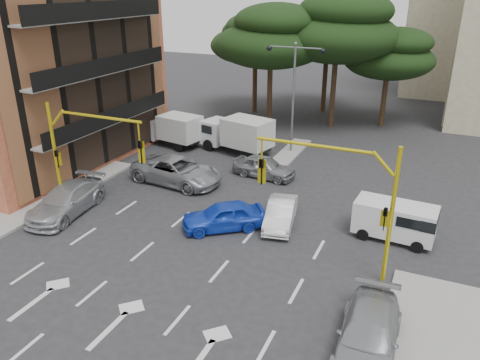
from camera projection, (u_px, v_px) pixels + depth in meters
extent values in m
plane|color=#28282B|center=(179.00, 261.00, 21.07)|extent=(120.00, 120.00, 0.00)
cube|color=gray|center=(291.00, 152.00, 34.52)|extent=(1.40, 6.00, 0.15)
cube|color=#AB4335|center=(8.00, 63.00, 32.01)|extent=(15.00, 16.00, 13.00)
cube|color=black|center=(97.00, 79.00, 29.38)|extent=(0.12, 14.72, 11.20)
cube|color=black|center=(460.00, 21.00, 41.01)|extent=(0.12, 11.04, 16.20)
cube|color=black|center=(412.00, 22.00, 53.38)|extent=(0.12, 11.04, 14.20)
cylinder|color=#382616|center=(269.00, 98.00, 40.13)|extent=(0.44, 0.44, 4.95)
ellipsoid|color=black|center=(271.00, 44.00, 38.41)|extent=(9.15, 9.15, 3.87)
ellipsoid|color=black|center=(277.00, 21.00, 37.12)|extent=(6.86, 6.86, 2.86)
ellipsoid|color=black|center=(267.00, 27.00, 38.33)|extent=(6.07, 6.07, 2.64)
cylinder|color=#382616|center=(333.00, 96.00, 39.86)|extent=(0.44, 0.44, 5.40)
ellipsoid|color=black|center=(337.00, 37.00, 37.98)|extent=(9.98, 9.98, 4.22)
ellipsoid|color=black|center=(346.00, 10.00, 36.62)|extent=(7.49, 7.49, 3.12)
ellipsoid|color=black|center=(333.00, 18.00, 37.86)|extent=(6.62, 6.62, 2.88)
cylinder|color=#382616|center=(255.00, 89.00, 44.71)|extent=(0.44, 0.44, 4.50)
ellipsoid|color=black|center=(255.00, 45.00, 43.14)|extent=(8.32, 8.32, 3.52)
ellipsoid|color=black|center=(260.00, 26.00, 41.92)|extent=(6.24, 6.24, 2.60)
ellipsoid|color=black|center=(252.00, 31.00, 43.12)|extent=(5.52, 5.52, 2.40)
cylinder|color=#382616|center=(383.00, 103.00, 40.31)|extent=(0.44, 0.44, 4.05)
ellipsoid|color=black|center=(389.00, 60.00, 38.90)|extent=(7.49, 7.49, 3.17)
ellipsoid|color=black|center=(398.00, 42.00, 37.75)|extent=(5.62, 5.62, 2.34)
ellipsoid|color=black|center=(384.00, 46.00, 38.92)|extent=(4.97, 4.97, 2.16)
cylinder|color=#382616|center=(324.00, 86.00, 44.91)|extent=(0.44, 0.44, 4.95)
ellipsoid|color=black|center=(328.00, 38.00, 43.18)|extent=(9.15, 9.15, 3.87)
ellipsoid|color=black|center=(335.00, 17.00, 41.89)|extent=(6.86, 6.86, 2.86)
ellipsoid|color=black|center=(324.00, 22.00, 43.11)|extent=(6.07, 6.07, 2.64)
cylinder|color=gold|center=(391.00, 219.00, 18.37)|extent=(0.18, 0.18, 6.00)
cylinder|color=gold|center=(383.00, 163.00, 17.70)|extent=(0.95, 0.14, 0.95)
cylinder|color=gold|center=(313.00, 145.00, 18.60)|extent=(4.80, 0.14, 0.14)
cylinder|color=gold|center=(262.00, 149.00, 19.59)|extent=(0.08, 0.08, 0.90)
imported|color=black|center=(261.00, 172.00, 20.00)|extent=(0.20, 0.24, 1.20)
cube|color=gold|center=(262.00, 171.00, 20.07)|extent=(0.36, 0.06, 1.10)
imported|color=black|center=(385.00, 220.00, 18.33)|extent=(0.16, 0.20, 1.00)
cube|color=gold|center=(385.00, 218.00, 18.41)|extent=(0.35, 0.08, 0.70)
cylinder|color=gold|center=(56.00, 158.00, 24.80)|extent=(0.18, 0.18, 6.00)
cylinder|color=gold|center=(57.00, 118.00, 23.72)|extent=(0.95, 0.14, 0.95)
cylinder|color=gold|center=(100.00, 117.00, 22.56)|extent=(4.80, 0.14, 0.14)
cylinder|color=gold|center=(139.00, 131.00, 21.91)|extent=(0.08, 0.08, 0.90)
imported|color=black|center=(141.00, 152.00, 22.32)|extent=(0.20, 0.24, 1.20)
cube|color=gold|center=(142.00, 152.00, 22.39)|extent=(0.36, 0.06, 1.10)
imported|color=black|center=(57.00, 159.00, 24.59)|extent=(0.16, 0.20, 1.00)
cube|color=gold|center=(58.00, 159.00, 24.68)|extent=(0.35, 0.08, 0.70)
cylinder|color=slate|center=(293.00, 101.00, 33.03)|extent=(0.16, 0.16, 7.50)
cylinder|color=slate|center=(283.00, 47.00, 31.95)|extent=(1.80, 0.10, 0.10)
sphere|color=black|center=(269.00, 48.00, 32.38)|extent=(0.36, 0.36, 0.36)
cylinder|color=slate|center=(308.00, 48.00, 31.28)|extent=(1.80, 0.10, 0.10)
sphere|color=black|center=(323.00, 51.00, 30.96)|extent=(0.36, 0.36, 0.36)
sphere|color=slate|center=(296.00, 44.00, 31.52)|extent=(0.24, 0.24, 0.24)
imported|color=silver|center=(281.00, 213.00, 24.03)|extent=(2.07, 4.05, 1.27)
imported|color=blue|center=(223.00, 216.00, 23.59)|extent=(4.37, 3.85, 1.43)
imported|color=#A9ACB1|center=(66.00, 200.00, 25.16)|extent=(2.78, 5.49, 1.53)
imported|color=#9D9FA4|center=(177.00, 171.00, 29.03)|extent=(6.09, 3.28, 1.62)
imported|color=gray|center=(264.00, 167.00, 29.98)|extent=(4.24, 2.09, 1.39)
imported|color=#999BA0|center=(368.00, 335.00, 15.60)|extent=(2.16, 4.93, 1.41)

